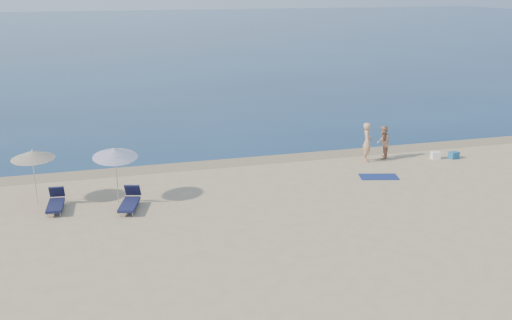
{
  "coord_description": "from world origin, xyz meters",
  "views": [
    {
      "loc": [
        -9.85,
        -8.09,
        8.05
      ],
      "look_at": [
        -2.49,
        16.0,
        1.0
      ],
      "focal_mm": 45.0,
      "sensor_mm": 36.0,
      "label": 1
    }
  ],
  "objects": [
    {
      "name": "sea",
      "position": [
        0.0,
        100.0,
        0.0
      ],
      "size": [
        240.0,
        160.0,
        0.01
      ],
      "primitive_type": "cube",
      "color": "#0C284C",
      "rests_on": "ground"
    },
    {
      "name": "wet_sand_strip",
      "position": [
        0.0,
        19.4,
        0.0
      ],
      "size": [
        240.0,
        1.6,
        0.0
      ],
      "primitive_type": "cube",
      "color": "#847254",
      "rests_on": "ground"
    },
    {
      "name": "person_left",
      "position": [
        3.39,
        17.73,
        0.91
      ],
      "size": [
        0.7,
        0.79,
        1.82
      ],
      "primitive_type": "imported",
      "rotation": [
        0.0,
        0.0,
        1.07
      ],
      "color": "tan",
      "rests_on": "ground"
    },
    {
      "name": "person_right",
      "position": [
        4.31,
        17.95,
        0.78
      ],
      "size": [
        0.92,
        0.96,
        1.56
      ],
      "primitive_type": "imported",
      "rotation": [
        0.0,
        0.0,
        -2.18
      ],
      "color": "tan",
      "rests_on": "ground"
    },
    {
      "name": "beach_towel",
      "position": [
        2.76,
        15.31,
        0.01
      ],
      "size": [
        1.78,
        1.29,
        0.03
      ],
      "primitive_type": "cube",
      "rotation": [
        0.0,
        0.0,
        -0.28
      ],
      "color": "#101D53",
      "rests_on": "ground"
    },
    {
      "name": "white_bag",
      "position": [
        6.67,
        17.17,
        0.17
      ],
      "size": [
        0.44,
        0.4,
        0.33
      ],
      "primitive_type": "cube",
      "rotation": [
        0.0,
        0.0,
        -0.18
      ],
      "color": "white",
      "rests_on": "ground"
    },
    {
      "name": "blue_cooler",
      "position": [
        7.53,
        16.97,
        0.16
      ],
      "size": [
        0.5,
        0.4,
        0.32
      ],
      "primitive_type": "cube",
      "rotation": [
        0.0,
        0.0,
        0.21
      ],
      "color": "#1B5A94",
      "rests_on": "ground"
    },
    {
      "name": "umbrella_near",
      "position": [
        -8.15,
        15.42,
        1.88
      ],
      "size": [
        1.74,
        1.77,
        2.2
      ],
      "rotation": [
        0.0,
        0.0,
        -0.04
      ],
      "color": "silver",
      "rests_on": "ground"
    },
    {
      "name": "umbrella_far",
      "position": [
        -11.07,
        16.09,
        1.88
      ],
      "size": [
        2.06,
        2.07,
        2.14
      ],
      "rotation": [
        0.0,
        0.0,
        -0.35
      ],
      "color": "silver",
      "rests_on": "ground"
    },
    {
      "name": "lounger_left",
      "position": [
        -10.39,
        15.09,
        0.27
      ],
      "size": [
        0.71,
        1.72,
        0.74
      ],
      "rotation": [
        0.0,
        0.0,
        -0.1
      ],
      "color": "#15183A",
      "rests_on": "ground"
    },
    {
      "name": "lounger_right",
      "position": [
        -7.8,
        14.38,
        0.28
      ],
      "size": [
        1.05,
        1.84,
        0.77
      ],
      "rotation": [
        0.0,
        0.0,
        -0.29
      ],
      "color": "#16193E",
      "rests_on": "ground"
    }
  ]
}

